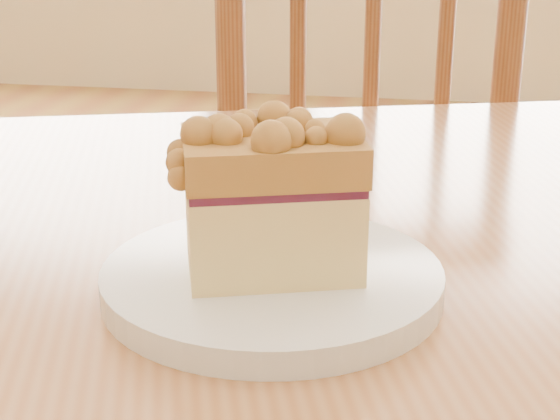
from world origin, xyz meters
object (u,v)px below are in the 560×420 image
cafe_chair_main (346,219)px  plate (272,281)px  cafe_table_main (264,328)px  cake_slice (270,191)px

cafe_chair_main → plate: 0.81m
cafe_chair_main → plate: size_ratio=4.44×
cafe_table_main → cafe_chair_main: (0.01, 0.64, -0.13)m
cafe_chair_main → cake_slice: size_ratio=7.42×
cafe_table_main → plate: 0.18m
plate → cafe_table_main: bearing=103.9°
cafe_table_main → cafe_chair_main: bearing=71.6°
cake_slice → cafe_chair_main: bearing=73.9°
plate → cake_slice: 0.06m
cafe_table_main → cake_slice: size_ratio=9.78×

